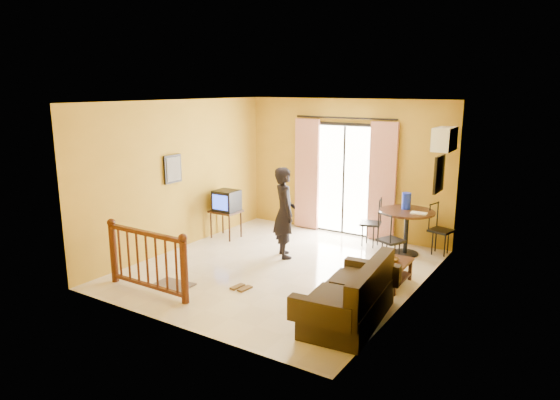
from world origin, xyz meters
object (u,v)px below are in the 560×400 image
Objects in this scene: standing_person at (284,212)px; dining_table at (407,220)px; television at (227,201)px; sofa at (352,299)px; coffee_table at (391,270)px.

dining_table is at bearing -99.52° from standing_person.
television is 3.55m from dining_table.
sofa is 1.10× the size of standing_person.
coffee_table is 1.47m from sofa.
dining_table is at bearing 89.95° from sofa.
television is 1.63m from standing_person.
dining_table is 0.60× the size of standing_person.
television is 0.26× the size of sofa.
standing_person reaches higher than coffee_table.
coffee_table is at bearing -79.04° from dining_table.
television is 0.28× the size of standing_person.
standing_person is (-2.13, 1.72, 0.51)m from sofa.
sofa is (0.31, -3.02, -0.35)m from dining_table.
television reaches higher than dining_table.
sofa is at bearing -89.83° from coffee_table.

